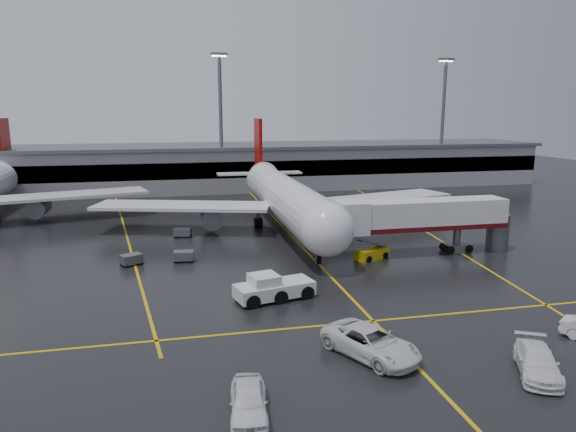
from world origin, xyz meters
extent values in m
plane|color=black|center=(0.00, 0.00, 0.00)|extent=(220.00, 220.00, 0.00)
cube|color=gold|center=(0.00, 0.00, 0.01)|extent=(0.25, 90.00, 0.02)
cube|color=gold|center=(0.00, -22.00, 0.01)|extent=(60.00, 0.25, 0.02)
cube|color=gold|center=(-20.00, 10.00, 0.01)|extent=(9.99, 69.35, 0.02)
cube|color=gold|center=(18.00, 10.00, 0.01)|extent=(7.57, 69.64, 0.02)
cube|color=gray|center=(0.00, 48.00, 4.00)|extent=(120.00, 18.00, 8.00)
cube|color=black|center=(0.00, 39.20, 4.50)|extent=(120.00, 0.40, 3.00)
cube|color=#595B60|center=(0.00, 48.00, 8.30)|extent=(122.00, 19.00, 0.60)
cylinder|color=#595B60|center=(-5.00, 42.00, 12.50)|extent=(0.70, 0.70, 25.00)
cube|color=#595B60|center=(-5.00, 42.00, 25.20)|extent=(3.00, 1.20, 0.50)
cube|color=#FFE5B2|center=(-5.00, 42.00, 24.90)|extent=(2.60, 0.90, 0.20)
cylinder|color=#595B60|center=(40.00, 42.00, 12.50)|extent=(0.70, 0.70, 25.00)
cube|color=#595B60|center=(40.00, 42.00, 25.20)|extent=(3.00, 1.20, 0.50)
cube|color=#FFE5B2|center=(40.00, 42.00, 24.90)|extent=(2.60, 0.90, 0.20)
cylinder|color=silver|center=(0.00, 8.00, 4.20)|extent=(5.20, 36.00, 5.20)
sphere|color=silver|center=(0.00, -10.00, 4.20)|extent=(5.20, 5.20, 5.20)
cone|color=silver|center=(0.00, 29.00, 4.80)|extent=(4.94, 8.00, 4.94)
cube|color=#8E0502|center=(0.00, 30.00, 9.70)|extent=(0.50, 5.50, 8.50)
cube|color=silver|center=(0.00, 29.00, 5.00)|extent=(14.00, 3.00, 0.25)
cube|color=silver|center=(-13.00, 10.00, 3.40)|extent=(22.80, 11.83, 0.40)
cube|color=silver|center=(13.00, 10.00, 3.40)|extent=(22.80, 11.83, 0.40)
cylinder|color=#595B60|center=(-9.50, 9.00, 2.00)|extent=(2.60, 4.50, 2.60)
cylinder|color=#595B60|center=(9.50, 9.00, 2.00)|extent=(2.60, 4.50, 2.60)
cylinder|color=#595B60|center=(0.00, -7.00, 1.00)|extent=(0.56, 0.56, 2.00)
cylinder|color=#595B60|center=(-3.20, 11.00, 1.00)|extent=(0.56, 0.56, 2.00)
cylinder|color=#595B60|center=(3.20, 11.00, 1.00)|extent=(0.56, 0.56, 2.00)
cylinder|color=black|center=(0.00, -7.00, 0.45)|extent=(0.40, 1.10, 1.10)
cylinder|color=black|center=(-3.20, 11.00, 0.55)|extent=(1.00, 1.40, 1.40)
cylinder|color=black|center=(3.20, 11.00, 0.55)|extent=(1.00, 1.40, 1.40)
cone|color=silver|center=(-42.00, 41.00, 4.80)|extent=(4.94, 8.00, 4.94)
cube|color=#8E0502|center=(-42.00, 42.00, 9.70)|extent=(0.50, 5.50, 8.50)
cube|color=silver|center=(-42.00, 41.00, 5.00)|extent=(14.00, 3.00, 0.25)
cube|color=silver|center=(-29.00, 22.00, 3.40)|extent=(22.80, 11.83, 0.40)
cylinder|color=#595B60|center=(-32.50, 21.00, 2.00)|extent=(2.60, 4.50, 2.60)
cube|color=silver|center=(12.00, -6.00, 4.40)|extent=(18.00, 3.20, 3.00)
cube|color=#4A080D|center=(12.00, -6.00, 3.10)|extent=(18.00, 3.30, 0.50)
cube|color=silver|center=(3.80, -6.00, 4.40)|extent=(3.00, 3.40, 3.30)
cylinder|color=#595B60|center=(16.00, -6.00, 1.50)|extent=(0.80, 0.80, 3.00)
cube|color=#595B60|center=(16.00, -6.00, 0.45)|extent=(2.60, 1.60, 0.90)
cylinder|color=#595B60|center=(21.00, -6.00, 2.00)|extent=(2.40, 2.40, 4.00)
cylinder|color=black|center=(14.90, -6.00, 0.45)|extent=(0.90, 1.80, 0.90)
cylinder|color=black|center=(17.10, -6.00, 0.45)|extent=(0.90, 1.80, 0.90)
cube|color=silver|center=(-6.23, -15.95, 0.83)|extent=(6.87, 4.02, 1.10)
cube|color=silver|center=(-7.12, -16.16, 1.75)|extent=(2.67, 2.67, 0.92)
cube|color=black|center=(-7.12, -16.16, 1.75)|extent=(2.40, 2.40, 0.83)
cylinder|color=black|center=(-8.55, -16.51, 0.51)|extent=(1.81, 2.97, 1.20)
cylinder|color=black|center=(-6.23, -15.95, 0.51)|extent=(1.81, 2.97, 1.20)
cylinder|color=black|center=(-3.90, -15.39, 0.51)|extent=(1.81, 2.97, 1.20)
cube|color=#C3A10B|center=(5.97, -6.57, 0.56)|extent=(3.99, 2.93, 1.12)
cube|color=#595B60|center=(5.97, -6.57, 1.64)|extent=(3.61, 2.32, 1.28)
cylinder|color=black|center=(4.86, -7.08, 0.31)|extent=(1.38, 1.88, 0.72)
cylinder|color=black|center=(7.09, -6.06, 0.31)|extent=(1.38, 1.88, 0.72)
imported|color=silver|center=(-2.25, -27.18, 0.93)|extent=(5.80, 7.32, 1.85)
imported|color=white|center=(6.45, -31.38, 0.77)|extent=(4.38, 5.73, 1.55)
imported|color=white|center=(-10.67, -31.95, 0.80)|extent=(2.42, 4.87, 1.60)
cube|color=#595B60|center=(-13.26, -3.41, 0.65)|extent=(2.13, 1.51, 0.90)
cylinder|color=black|center=(-14.11, -3.82, 0.18)|extent=(0.40, 0.20, 0.40)
cylinder|color=black|center=(-12.52, -3.99, 0.18)|extent=(0.40, 0.20, 0.40)
cylinder|color=black|center=(-14.00, -2.82, 0.18)|extent=(0.40, 0.20, 0.40)
cylinder|color=black|center=(-12.41, -3.00, 0.18)|extent=(0.40, 0.20, 0.40)
cube|color=#595B60|center=(-18.40, -3.51, 0.65)|extent=(2.38, 2.09, 0.90)
cylinder|color=black|center=(-18.88, -4.33, 0.18)|extent=(0.40, 0.20, 0.40)
cylinder|color=black|center=(-17.46, -3.58, 0.18)|extent=(0.40, 0.20, 0.40)
cylinder|color=black|center=(-19.35, -3.45, 0.18)|extent=(0.40, 0.20, 0.40)
cylinder|color=black|center=(-17.93, -2.69, 0.18)|extent=(0.40, 0.20, 0.40)
cube|color=#595B60|center=(-13.14, 7.34, 0.65)|extent=(2.23, 1.69, 0.90)
cylinder|color=black|center=(-14.03, 7.02, 0.18)|extent=(0.40, 0.20, 0.40)
cylinder|color=black|center=(-12.46, 6.69, 0.18)|extent=(0.40, 0.20, 0.40)
cylinder|color=black|center=(-13.82, 8.00, 0.18)|extent=(0.40, 0.20, 0.40)
cylinder|color=black|center=(-12.25, 7.66, 0.18)|extent=(0.40, 0.20, 0.40)
camera|label=1|loc=(-13.84, -55.48, 15.17)|focal=32.23mm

